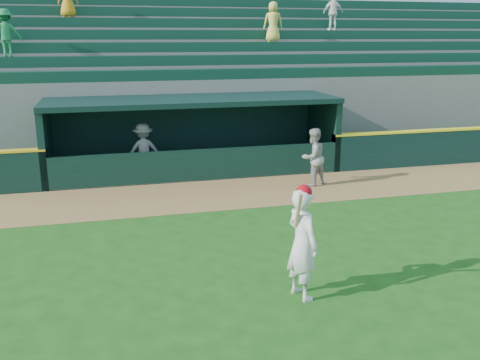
% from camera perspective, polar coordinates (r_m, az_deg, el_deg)
% --- Properties ---
extents(ground, '(120.00, 120.00, 0.00)m').
position_cam_1_polar(ground, '(10.84, 2.17, -8.80)').
color(ground, '#1B4D13').
rests_on(ground, ground).
extents(warning_track, '(40.00, 3.00, 0.01)m').
position_cam_1_polar(warning_track, '(15.31, -3.13, -1.57)').
color(warning_track, olive).
rests_on(warning_track, ground).
extents(dugout_player_front, '(1.04, 0.94, 1.74)m').
position_cam_1_polar(dugout_player_front, '(16.22, 7.79, 2.43)').
color(dugout_player_front, '#9C9C97').
rests_on(dugout_player_front, ground).
extents(dugout_player_inside, '(1.17, 0.75, 1.72)m').
position_cam_1_polar(dugout_player_inside, '(17.43, -10.26, 3.17)').
color(dugout_player_inside, '#A8A8A3').
rests_on(dugout_player_inside, ground).
extents(dugout, '(9.40, 2.80, 2.46)m').
position_cam_1_polar(dugout, '(17.98, -5.20, 5.33)').
color(dugout, slate).
rests_on(dugout, ground).
extents(stands, '(34.50, 6.25, 6.63)m').
position_cam_1_polar(stands, '(22.32, -7.32, 9.83)').
color(stands, slate).
rests_on(stands, ground).
extents(batter_at_plate, '(0.65, 0.89, 2.04)m').
position_cam_1_polar(batter_at_plate, '(9.19, 6.67, -6.60)').
color(batter_at_plate, silver).
rests_on(batter_at_plate, ground).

